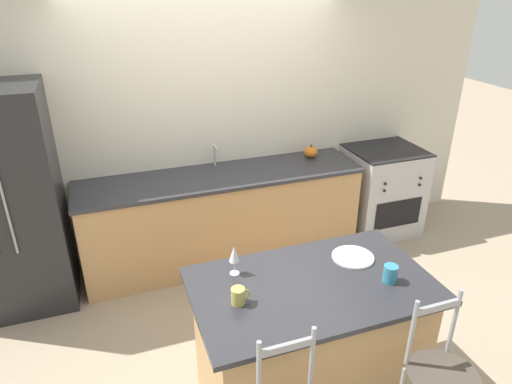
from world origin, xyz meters
name	(u,v)px	position (x,y,z in m)	size (l,w,h in m)	color
ground_plane	(235,277)	(0.00, 0.00, 0.00)	(18.00, 18.00, 0.00)	tan
wall_back	(210,122)	(0.00, 0.73, 1.35)	(6.00, 0.07, 2.70)	beige
back_counter	(223,217)	(0.00, 0.39, 0.47)	(2.72, 0.71, 0.93)	tan
sink_faucet	(215,153)	(0.00, 0.60, 1.07)	(0.02, 0.13, 0.22)	#ADAFB5
kitchen_island	(309,343)	(0.06, -1.48, 0.48)	(1.47, 0.87, 0.96)	tan
refrigerator	(7,203)	(-1.84, 0.34, 0.96)	(0.84, 0.76, 1.91)	#232326
oven_range	(381,190)	(1.82, 0.37, 0.48)	(0.77, 0.70, 0.97)	#B7B7BC
dinner_plate	(353,257)	(0.43, -1.31, 0.97)	(0.28, 0.28, 0.02)	white
wine_glass	(234,255)	(-0.36, -1.22, 1.10)	(0.06, 0.06, 0.20)	white
coffee_mug	(239,296)	(-0.42, -1.50, 1.01)	(0.11, 0.08, 0.10)	#C1B251
tumbler_cup	(390,274)	(0.51, -1.61, 1.01)	(0.09, 0.09, 0.11)	teal
pumpkin_decoration	(311,152)	(1.00, 0.51, 0.99)	(0.14, 0.14, 0.14)	orange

